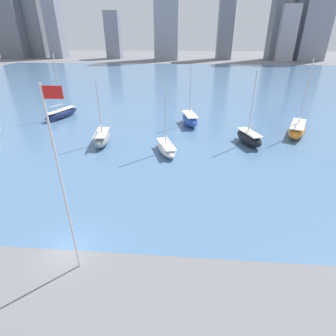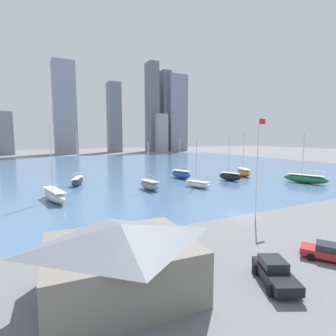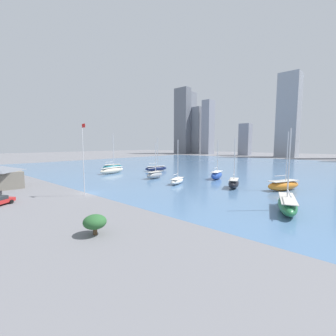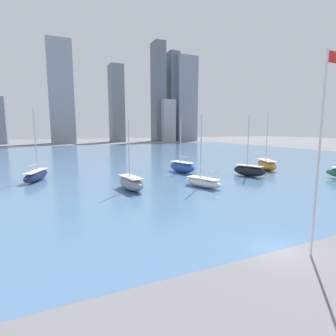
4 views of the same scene
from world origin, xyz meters
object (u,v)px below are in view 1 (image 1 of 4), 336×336
at_px(sailboat_white, 166,148).
at_px(sailboat_navy, 62,113).
at_px(sailboat_gray, 102,138).
at_px(sailboat_blue, 190,119).
at_px(sailboat_black, 249,138).
at_px(sailboat_orange, 297,129).
at_px(flag_pole, 63,184).

height_order(sailboat_white, sailboat_navy, sailboat_navy).
bearing_deg(sailboat_white, sailboat_navy, 126.29).
bearing_deg(sailboat_gray, sailboat_blue, 29.77).
xyz_separation_m(sailboat_black, sailboat_blue, (-9.38, 8.93, 0.06)).
xyz_separation_m(sailboat_white, sailboat_orange, (21.78, 9.02, 0.31)).
distance_m(sailboat_black, sailboat_gray, 23.30).
relative_size(sailboat_white, sailboat_navy, 0.88).
bearing_deg(sailboat_navy, flag_pole, -43.71).
height_order(sailboat_white, sailboat_orange, sailboat_orange).
distance_m(sailboat_white, sailboat_gray, 10.76).
relative_size(sailboat_navy, sailboat_gray, 1.23).
bearing_deg(sailboat_black, sailboat_blue, 115.53).
bearing_deg(sailboat_white, sailboat_gray, 146.92).
relative_size(sailboat_white, sailboat_gray, 1.08).
distance_m(sailboat_orange, sailboat_navy, 45.36).
bearing_deg(sailboat_black, sailboat_white, 177.96).
bearing_deg(sailboat_blue, sailboat_white, -117.91).
height_order(sailboat_navy, sailboat_gray, sailboat_navy).
height_order(sailboat_navy, sailboat_blue, sailboat_navy).
relative_size(sailboat_orange, sailboat_blue, 1.14).
height_order(sailboat_white, sailboat_gray, sailboat_white).
height_order(flag_pole, sailboat_blue, flag_pole).
relative_size(sailboat_orange, sailboat_navy, 1.01).
xyz_separation_m(sailboat_gray, sailboat_blue, (13.85, 10.73, 0.10)).
xyz_separation_m(flag_pole, sailboat_white, (4.81, 21.67, -6.50)).
xyz_separation_m(sailboat_white, sailboat_blue, (3.40, 13.29, 0.34)).
distance_m(sailboat_black, sailboat_orange, 10.14).
bearing_deg(sailboat_navy, sailboat_gray, -26.05).
xyz_separation_m(sailboat_black, sailboat_orange, (9.00, 4.66, 0.03)).
relative_size(flag_pole, sailboat_gray, 1.36).
distance_m(flag_pole, sailboat_gray, 25.65).
height_order(flag_pole, sailboat_white, flag_pole).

